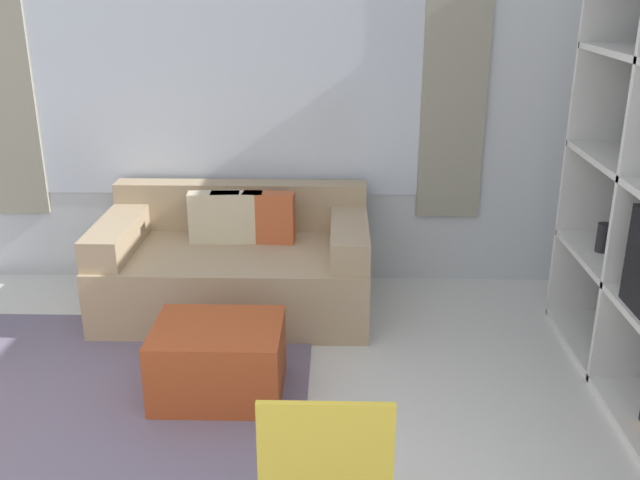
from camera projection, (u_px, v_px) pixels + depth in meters
wall_back at (228, 94)px, 4.91m from camera, size 6.21×0.11×2.70m
area_rug at (56, 398)px, 3.79m from camera, size 2.68×1.96×0.01m
couch_main at (236, 265)px, 4.76m from camera, size 1.75×1.00×0.78m
ottoman at (219, 361)px, 3.77m from camera, size 0.67×0.54×0.40m
folding_chair at (326, 469)px, 2.45m from camera, size 0.44×0.46×0.86m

